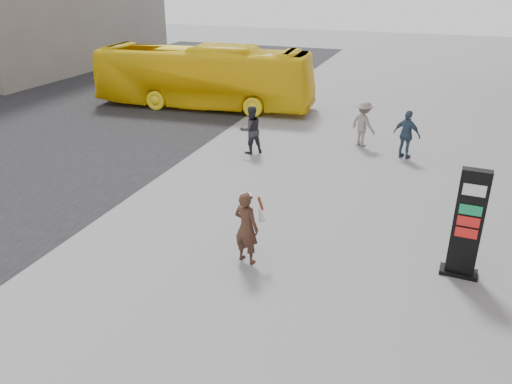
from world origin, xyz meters
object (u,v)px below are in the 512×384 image
(pedestrian_b, at_px, (363,124))
(pedestrian_c, at_px, (407,135))
(woman, at_px, (247,226))
(info_pylon, at_px, (468,224))
(bus, at_px, (203,77))
(pedestrian_a, at_px, (251,130))

(pedestrian_b, height_order, pedestrian_c, pedestrian_b)
(woman, xyz_separation_m, pedestrian_c, (2.85, 8.60, -0.02))
(info_pylon, xyz_separation_m, woman, (-4.69, -1.11, -0.35))
(info_pylon, xyz_separation_m, bus, (-11.94, 11.74, 0.25))
(pedestrian_b, bearing_deg, pedestrian_a, 67.69)
(bus, distance_m, pedestrian_a, 7.33)
(pedestrian_a, bearing_deg, woman, 67.79)
(info_pylon, xyz_separation_m, pedestrian_b, (-3.53, 8.39, -0.38))
(pedestrian_b, bearing_deg, pedestrian_c, -171.50)
(bus, height_order, pedestrian_c, bus)
(woman, distance_m, bus, 14.77)
(info_pylon, relative_size, pedestrian_c, 1.43)
(pedestrian_a, bearing_deg, bus, -92.87)
(info_pylon, height_order, bus, bus)
(woman, bearing_deg, info_pylon, -150.46)
(info_pylon, height_order, pedestrian_b, info_pylon)
(woman, bearing_deg, bus, -44.36)
(bus, bearing_deg, pedestrian_a, -145.25)
(pedestrian_a, bearing_deg, pedestrian_c, 152.19)
(pedestrian_b, relative_size, pedestrian_c, 1.00)
(woman, relative_size, bus, 0.16)
(bus, bearing_deg, pedestrian_b, -116.34)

